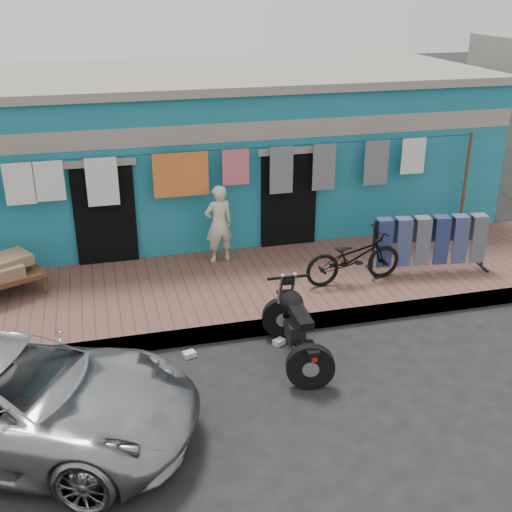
# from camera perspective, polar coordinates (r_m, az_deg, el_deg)

# --- Properties ---
(ground) EXTENTS (80.00, 80.00, 0.00)m
(ground) POSITION_cam_1_polar(r_m,az_deg,el_deg) (8.86, 3.33, -11.85)
(ground) COLOR black
(ground) RESTS_ON ground
(sidewalk) EXTENTS (28.00, 3.00, 0.25)m
(sidewalk) POSITION_cam_1_polar(r_m,az_deg,el_deg) (11.29, -1.28, -2.85)
(sidewalk) COLOR brown
(sidewalk) RESTS_ON ground
(curb) EXTENTS (28.00, 0.10, 0.25)m
(curb) POSITION_cam_1_polar(r_m,az_deg,el_deg) (10.05, 0.65, -6.36)
(curb) COLOR gray
(curb) RESTS_ON ground
(building) EXTENTS (12.20, 5.20, 3.36)m
(building) POSITION_cam_1_polar(r_m,az_deg,el_deg) (14.46, -5.06, 9.52)
(building) COLOR #1B6D84
(building) RESTS_ON ground
(clothesline) EXTENTS (10.06, 0.06, 2.10)m
(clothesline) POSITION_cam_1_polar(r_m,az_deg,el_deg) (11.76, -4.68, 7.00)
(clothesline) COLOR brown
(clothesline) RESTS_ON sidewalk
(car) EXTENTS (5.03, 3.64, 1.29)m
(car) POSITION_cam_1_polar(r_m,az_deg,el_deg) (8.16, -21.33, -11.56)
(car) COLOR #A7A7AC
(car) RESTS_ON ground
(seated_person) EXTENTS (0.58, 0.44, 1.47)m
(seated_person) POSITION_cam_1_polar(r_m,az_deg,el_deg) (11.82, -3.33, 2.87)
(seated_person) COLOR beige
(seated_person) RESTS_ON sidewalk
(bicycle) EXTENTS (1.78, 0.73, 1.13)m
(bicycle) POSITION_cam_1_polar(r_m,az_deg,el_deg) (11.14, 8.69, 0.39)
(bicycle) COLOR black
(bicycle) RESTS_ON sidewalk
(motorcycle) EXTENTS (0.73, 1.80, 1.14)m
(motorcycle) POSITION_cam_1_polar(r_m,az_deg,el_deg) (9.20, 3.61, -6.25)
(motorcycle) COLOR black
(motorcycle) RESTS_ON ground
(jeans_rack) EXTENTS (2.31, 1.01, 1.05)m
(jeans_rack) POSITION_cam_1_polar(r_m,az_deg,el_deg) (11.90, 15.19, 1.13)
(jeans_rack) COLOR black
(jeans_rack) RESTS_ON sidewalk
(litter_a) EXTENTS (0.21, 0.18, 0.08)m
(litter_a) POSITION_cam_1_polar(r_m,az_deg,el_deg) (9.59, -5.95, -8.68)
(litter_a) COLOR silver
(litter_a) RESTS_ON ground
(litter_b) EXTENTS (0.21, 0.19, 0.08)m
(litter_b) POSITION_cam_1_polar(r_m,az_deg,el_deg) (9.84, 2.06, -7.64)
(litter_b) COLOR silver
(litter_b) RESTS_ON ground
(litter_c) EXTENTS (0.19, 0.22, 0.08)m
(litter_c) POSITION_cam_1_polar(r_m,az_deg,el_deg) (9.85, 3.78, -7.65)
(litter_c) COLOR silver
(litter_c) RESTS_ON ground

